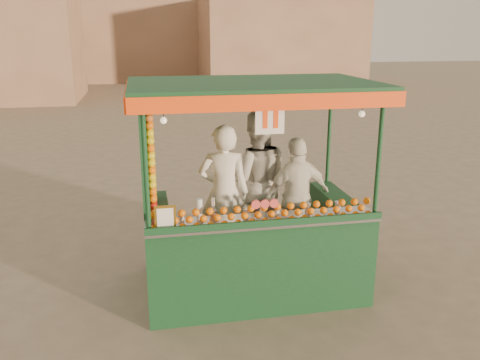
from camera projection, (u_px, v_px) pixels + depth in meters
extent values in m
plane|color=#6D5F4E|center=(243.00, 278.00, 6.66)|extent=(90.00, 90.00, 0.00)
cube|color=#A3795C|center=(279.00, 42.00, 29.82)|extent=(9.00, 6.00, 5.00)
cube|color=#A3795C|center=(125.00, 25.00, 33.53)|extent=(14.00, 7.00, 7.00)
cube|color=#0F391C|center=(251.00, 274.00, 6.44)|extent=(2.60, 1.60, 0.30)
cylinder|color=black|center=(180.00, 279.00, 6.26)|extent=(0.36, 0.10, 0.36)
cylinder|color=black|center=(318.00, 266.00, 6.59)|extent=(0.36, 0.10, 0.36)
cube|color=#0F391C|center=(264.00, 256.00, 5.67)|extent=(2.60, 0.30, 0.80)
cube|color=#0F391C|center=(158.00, 238.00, 6.16)|extent=(0.30, 1.30, 0.80)
cube|color=#0F391C|center=(336.00, 225.00, 6.59)|extent=(0.30, 1.30, 0.80)
cube|color=#B2B2B7|center=(264.00, 221.00, 5.58)|extent=(2.60, 0.46, 0.03)
cylinder|color=#0F391C|center=(146.00, 170.00, 5.03)|extent=(0.05, 0.05, 1.40)
cylinder|color=#0F391C|center=(379.00, 158.00, 5.49)|extent=(0.05, 0.05, 1.40)
cylinder|color=#0F391C|center=(144.00, 139.00, 6.44)|extent=(0.05, 0.05, 1.40)
cylinder|color=#0F391C|center=(329.00, 132.00, 6.90)|extent=(0.05, 0.05, 1.40)
cube|color=#0F391C|center=(252.00, 85.00, 5.76)|extent=(2.80, 1.80, 0.08)
cube|color=#FC460E|center=(272.00, 102.00, 4.93)|extent=(2.80, 0.04, 0.16)
cube|color=#FC460E|center=(238.00, 84.00, 6.63)|extent=(2.80, 0.04, 0.16)
cube|color=#FC460E|center=(128.00, 95.00, 5.52)|extent=(0.04, 1.80, 0.16)
cube|color=#FC460E|center=(366.00, 89.00, 6.04)|extent=(0.04, 1.80, 0.16)
cylinder|color=#E24944|center=(265.00, 204.00, 5.38)|extent=(0.10, 0.03, 0.10)
cube|color=#C48A24|center=(165.00, 219.00, 5.21)|extent=(0.22, 0.02, 0.28)
cube|color=white|center=(270.00, 119.00, 5.06)|extent=(0.30, 0.02, 0.30)
sphere|color=#FFE5B2|center=(164.00, 120.00, 5.00)|extent=(0.07, 0.07, 0.07)
sphere|color=#FFE5B2|center=(362.00, 114.00, 5.38)|extent=(0.07, 0.07, 0.07)
imported|color=white|center=(224.00, 193.00, 6.35)|extent=(0.70, 0.52, 1.75)
imported|color=beige|center=(256.00, 180.00, 6.70)|extent=(0.99, 0.82, 1.86)
imported|color=white|center=(297.00, 197.00, 6.51)|extent=(0.97, 0.54, 1.56)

